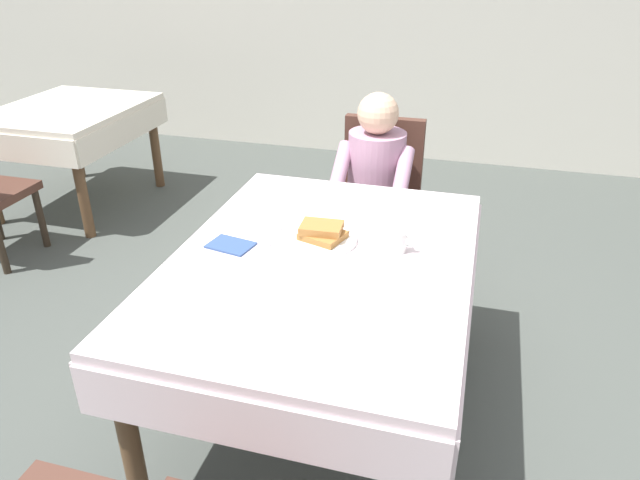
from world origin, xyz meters
TOP-DOWN VIEW (x-y plane):
  - ground_plane at (0.00, 0.00)m, footprint 14.00×14.00m
  - dining_table_main at (0.00, 0.00)m, footprint 1.12×1.52m
  - chair_diner at (0.01, 1.17)m, footprint 0.44×0.45m
  - diner_person at (0.01, 1.01)m, footprint 0.40×0.43m
  - plate_breakfast at (-0.04, 0.12)m, footprint 0.28×0.28m
  - breakfast_stack at (-0.03, 0.12)m, footprint 0.19×0.18m
  - cup_coffee at (0.26, 0.12)m, footprint 0.11×0.08m
  - fork_left_of_plate at (-0.23, 0.10)m, footprint 0.02×0.18m
  - knife_right_of_plate at (0.15, 0.10)m, footprint 0.02×0.20m
  - spoon_near_edge at (-0.03, -0.18)m, footprint 0.15×0.05m
  - napkin_folded at (-0.36, -0.01)m, footprint 0.19×0.15m
  - background_table_far at (-2.31, 1.61)m, footprint 0.92×1.12m

SIDE VIEW (x-z plane):
  - ground_plane at x=0.00m, z-range 0.00..0.00m
  - chair_diner at x=0.01m, z-range 0.06..0.99m
  - background_table_far at x=-2.31m, z-range 0.25..0.99m
  - dining_table_main at x=0.00m, z-range 0.28..1.02m
  - diner_person at x=0.01m, z-range 0.11..1.23m
  - fork_left_of_plate at x=-0.23m, z-range 0.74..0.74m
  - knife_right_of_plate at x=0.15m, z-range 0.74..0.74m
  - spoon_near_edge at x=-0.03m, z-range 0.74..0.74m
  - napkin_folded at x=-0.36m, z-range 0.74..0.75m
  - plate_breakfast at x=-0.04m, z-range 0.74..0.76m
  - cup_coffee at x=0.26m, z-range 0.74..0.83m
  - breakfast_stack at x=-0.03m, z-range 0.76..0.81m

